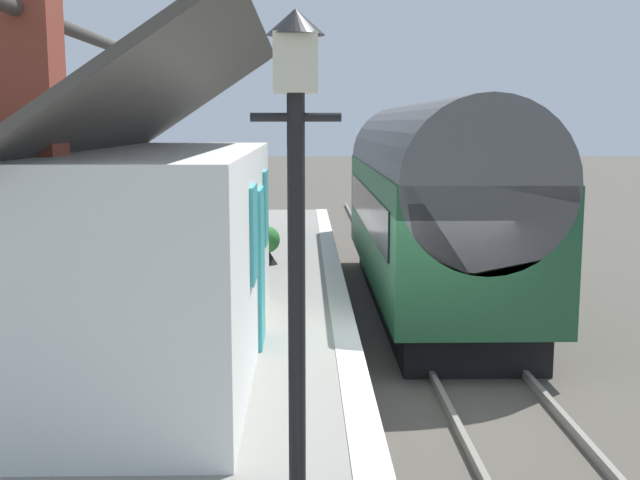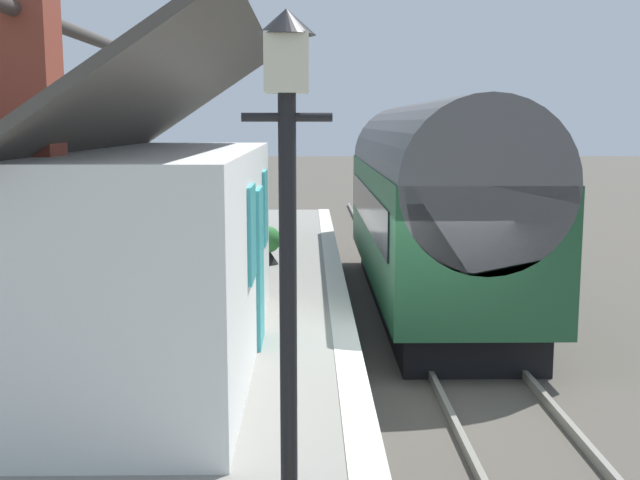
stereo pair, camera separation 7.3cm
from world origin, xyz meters
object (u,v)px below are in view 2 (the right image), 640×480
at_px(train, 432,203).
at_px(planter_edge_far, 181,214).
at_px(bench_near_building, 257,214).
at_px(bench_platform_end, 253,228).
at_px(planter_by_door, 193,240).
at_px(lamp_post_platform, 288,206).
at_px(station_building, 86,246).
at_px(planter_corner_building, 268,244).

height_order(train, planter_edge_far, train).
relative_size(train, bench_near_building, 7.60).
relative_size(bench_platform_end, planter_edge_far, 1.79).
height_order(bench_near_building, planter_edge_far, bench_near_building).
height_order(planter_by_door, lamp_post_platform, lamp_post_platform).
bearing_deg(station_building, planter_edge_far, 4.02).
xyz_separation_m(train, planter_corner_building, (-0.11, 3.44, -0.87)).
bearing_deg(bench_near_building, planter_edge_far, 64.84).
relative_size(planter_corner_building, planter_edge_far, 1.03).
height_order(bench_platform_end, planter_by_door, bench_platform_end).
distance_m(planter_corner_building, lamp_post_platform, 12.13).
height_order(station_building, planter_edge_far, station_building).
bearing_deg(train, bench_near_building, 39.29).
bearing_deg(lamp_post_platform, planter_corner_building, 3.55).
distance_m(train, bench_near_building, 6.38).
bearing_deg(bench_platform_end, planter_corner_building, -167.73).
bearing_deg(planter_edge_far, bench_near_building, -115.16).
distance_m(train, planter_corner_building, 3.55).
bearing_deg(station_building, planter_corner_building, -16.18).
height_order(train, bench_near_building, train).
bearing_deg(station_building, bench_platform_end, -9.34).
relative_size(bench_near_building, planter_edge_far, 1.80).
bearing_deg(planter_by_door, lamp_post_platform, -169.06).
distance_m(bench_platform_end, planter_edge_far, 4.54).
relative_size(bench_near_building, bench_platform_end, 1.01).
height_order(bench_near_building, planter_by_door, bench_near_building).
bearing_deg(planter_edge_far, planter_by_door, -168.42).
bearing_deg(planter_by_door, station_building, 177.33).
relative_size(bench_platform_end, lamp_post_platform, 0.39).
bearing_deg(train, station_building, 141.39).
bearing_deg(train, planter_corner_building, 91.83).
bearing_deg(lamp_post_platform, station_building, 26.51).
height_order(station_building, bench_near_building, station_building).
xyz_separation_m(train, bench_platform_end, (2.06, 3.92, -0.81)).
bearing_deg(train, planter_by_door, 89.22).
relative_size(planter_corner_building, planter_by_door, 0.92).
xyz_separation_m(planter_corner_building, planter_edge_far, (6.06, 2.80, -0.05)).
xyz_separation_m(station_building, bench_near_building, (11.61, -1.35, -0.97)).
bearing_deg(planter_by_door, train, -90.78).
relative_size(station_building, planter_by_door, 8.39).
bearing_deg(planter_corner_building, bench_near_building, 6.41).
height_order(train, bench_platform_end, train).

